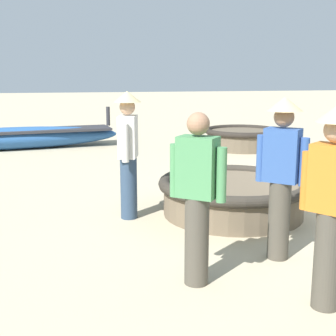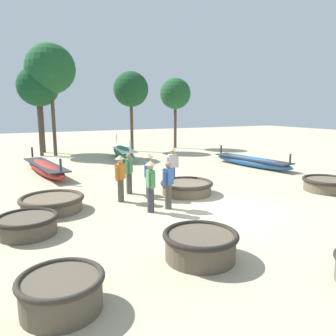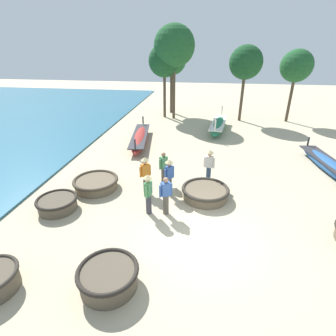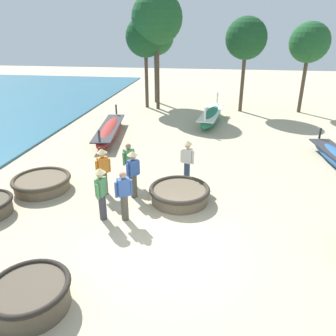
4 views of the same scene
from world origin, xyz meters
The scene contains 21 objects.
ground_plane centered at (0.00, 0.00, 0.00)m, with size 80.00×80.00×0.00m, color #BCAD8C.
coracle_far_left centered at (0.12, 2.56, 0.28)m, with size 2.03×2.03×0.50m.
coracle_center centered at (-5.68, 0.83, 0.28)m, with size 1.60×1.60×0.51m.
coracle_front_left centered at (-2.38, -2.40, 0.33)m, with size 1.67×1.67×0.62m.
coracle_weathered centered at (-4.82, 2.68, 0.27)m, with size 2.04×2.04×0.48m.
coracle_nearest centered at (-5.41, -2.97, 0.33)m, with size 1.43×1.43×0.61m.
coracle_far_right centered at (5.41, 0.45, 0.28)m, with size 1.91×1.91×0.52m.
long_boat_red_hull centered at (6.45, 6.17, 0.30)m, with size 1.68×5.48×1.00m.
long_boat_white_hull centered at (-4.32, 8.97, 0.33)m, with size 1.72×5.72×1.14m.
long_boat_green_hull centered at (0.92, 12.42, 0.41)m, with size 1.59×5.07×1.45m.
fisherman_by_coracle centered at (-1.44, 2.61, 0.96)m, with size 0.39×0.42×1.67m.
fisherman_standing_right centered at (-1.37, 1.18, 0.84)m, with size 0.47×0.36×1.57m.
fisherman_with_hat centered at (-1.85, 3.60, 0.84)m, with size 0.38×0.44×1.57m.
fisherman_standing_left centered at (0.24, 3.96, 0.96)m, with size 0.51×0.36×1.67m.
fisherman_hauling centered at (-2.03, 1.11, 0.96)m, with size 0.36×0.53×1.67m.
fisherman_crouching centered at (-2.50, 2.68, 0.96)m, with size 0.44×0.38×1.67m.
tree_tall_back centered at (-3.77, 16.06, 4.71)m, with size 2.67×2.67×6.08m.
tree_leftmost centered at (-2.90, 15.69, 5.86)m, with size 3.31×3.31×7.54m.
tree_right_mid centered at (2.82, 15.79, 4.66)m, with size 2.64×2.64×6.01m.
tree_rightmost centered at (-3.42, 17.84, 4.71)m, with size 2.67×2.67×6.08m.
tree_center centered at (6.78, 16.09, 4.42)m, with size 2.51×2.51×5.71m.
Camera 2 is at (-6.04, -8.12, 3.27)m, focal length 35.00 mm.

